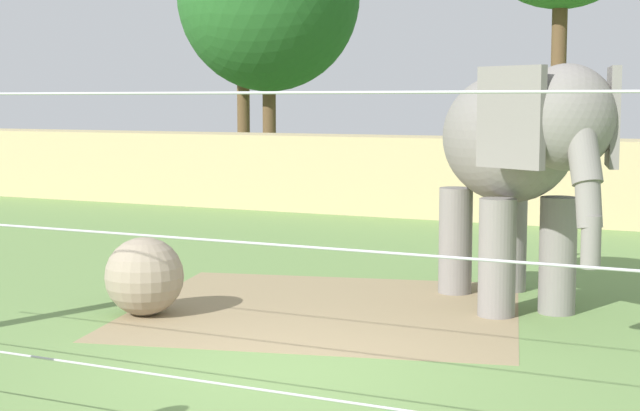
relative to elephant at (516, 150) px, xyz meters
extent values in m
plane|color=#6B8E4C|center=(-1.43, -4.03, -2.10)|extent=(120.00, 120.00, 0.00)
cube|color=#937F5B|center=(-2.19, -1.18, -2.09)|extent=(5.95, 5.70, 0.01)
cube|color=tan|center=(-1.43, 9.45, -1.16)|extent=(36.00, 1.80, 1.88)
cylinder|color=gray|center=(0.60, -0.10, -1.34)|extent=(0.47, 0.47, 1.51)
cylinder|color=gray|center=(-0.06, -0.60, -1.34)|extent=(0.47, 0.47, 1.51)
cylinder|color=gray|center=(-0.34, 1.13, -1.34)|extent=(0.47, 0.47, 1.51)
cylinder|color=gray|center=(-1.00, 0.62, -1.34)|extent=(0.47, 0.47, 1.51)
ellipsoid|color=gray|center=(-0.20, 0.26, 0.14)|extent=(2.90, 3.14, 1.72)
ellipsoid|color=gray|center=(0.87, -1.13, 0.45)|extent=(1.59, 1.57, 1.24)
cube|color=gray|center=(1.32, -0.65, 0.45)|extent=(0.31, 0.97, 1.19)
cube|color=gray|center=(0.29, -1.44, 0.45)|extent=(0.91, 0.54, 1.19)
cylinder|color=gray|center=(1.15, -1.50, 0.00)|extent=(0.59, 0.63, 0.68)
cylinder|color=gray|center=(1.23, -1.60, -0.47)|extent=(0.46, 0.47, 0.63)
cylinder|color=gray|center=(1.28, -1.67, -0.92)|extent=(0.31, 0.31, 0.59)
cylinder|color=gray|center=(-1.15, 1.50, 0.04)|extent=(0.28, 0.33, 0.86)
sphere|color=gray|center=(-4.14, -2.49, -1.59)|extent=(1.01, 1.01, 1.01)
cylinder|color=#B7B7BC|center=(-1.43, -6.76, -1.38)|extent=(11.05, 0.02, 0.02)
cylinder|color=#B7B7BC|center=(-1.43, -6.76, -0.34)|extent=(11.05, 0.02, 0.02)
cylinder|color=#B7B7BC|center=(-1.43, -6.76, 0.69)|extent=(11.05, 0.02, 0.02)
cylinder|color=brown|center=(-2.82, 16.02, 0.86)|extent=(0.44, 0.44, 5.91)
cylinder|color=brown|center=(-12.22, 15.81, -0.29)|extent=(0.44, 0.44, 3.62)
cylinder|color=brown|center=(-13.94, 17.10, 0.61)|extent=(0.44, 0.44, 5.42)
camera|label=1|loc=(3.15, -12.59, 0.64)|focal=54.66mm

